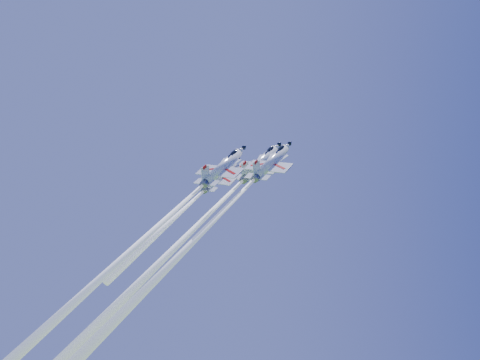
{
  "coord_description": "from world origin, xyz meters",
  "views": [
    {
      "loc": [
        -5.5,
        -107.65,
        70.23
      ],
      "look_at": [
        0.0,
        0.0,
        88.73
      ],
      "focal_mm": 40.0,
      "sensor_mm": 36.0,
      "label": 1
    }
  ],
  "objects_px": {
    "jet_lead": "(194,229)",
    "jet_slot": "(149,234)",
    "jet_right": "(212,222)",
    "jet_left": "(186,208)"
  },
  "relations": [
    {
      "from": "jet_left",
      "to": "jet_slot",
      "type": "relative_size",
      "value": 0.67
    },
    {
      "from": "jet_lead",
      "to": "jet_right",
      "type": "relative_size",
      "value": 1.13
    },
    {
      "from": "jet_lead",
      "to": "jet_slot",
      "type": "relative_size",
      "value": 1.12
    },
    {
      "from": "jet_right",
      "to": "jet_slot",
      "type": "relative_size",
      "value": 0.99
    },
    {
      "from": "jet_lead",
      "to": "jet_right",
      "type": "height_order",
      "value": "jet_lead"
    },
    {
      "from": "jet_right",
      "to": "jet_slot",
      "type": "height_order",
      "value": "jet_right"
    },
    {
      "from": "jet_right",
      "to": "jet_left",
      "type": "bearing_deg",
      "value": 150.29
    },
    {
      "from": "jet_left",
      "to": "jet_slot",
      "type": "distance_m",
      "value": 19.46
    },
    {
      "from": "jet_left",
      "to": "jet_slot",
      "type": "xyz_separation_m",
      "value": [
        -5.05,
        -17.62,
        -6.55
      ]
    },
    {
      "from": "jet_lead",
      "to": "jet_slot",
      "type": "xyz_separation_m",
      "value": [
        -6.89,
        -11.9,
        -1.81
      ]
    }
  ]
}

